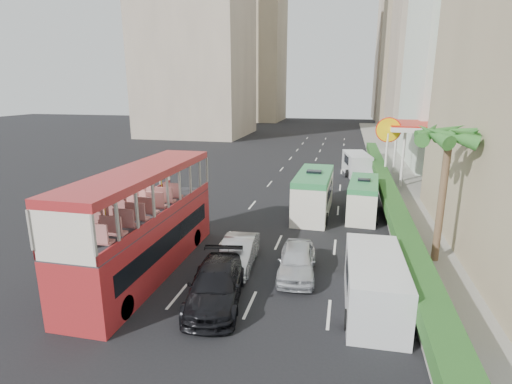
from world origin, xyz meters
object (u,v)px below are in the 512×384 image
(car_black, at_px, (216,302))
(shell_station, at_px, (421,153))
(van_asset, at_px, (313,207))
(panel_van_far, at_px, (357,164))
(double_decker_bus, at_px, (145,221))
(car_silver_lane_b, at_px, (297,275))
(minibus_near, at_px, (313,194))
(minibus_far, at_px, (363,198))
(car_silver_lane_a, at_px, (238,266))
(panel_van_near, at_px, (374,284))
(palm_tree, at_px, (442,199))

(car_black, bearing_deg, shell_station, 55.47)
(van_asset, height_order, panel_van_far, panel_van_far)
(double_decker_bus, xyz_separation_m, car_silver_lane_b, (7.13, 1.15, -2.53))
(car_silver_lane_b, distance_m, minibus_near, 9.77)
(car_silver_lane_b, height_order, minibus_far, minibus_far)
(shell_station, bearing_deg, car_silver_lane_b, -112.09)
(minibus_near, distance_m, panel_van_far, 14.76)
(car_silver_lane_a, xyz_separation_m, panel_van_near, (6.33, -2.55, 1.08))
(shell_station, bearing_deg, palm_tree, -96.60)
(car_silver_lane_b, distance_m, panel_van_near, 4.21)
(shell_station, bearing_deg, panel_van_near, -102.83)
(panel_van_near, height_order, panel_van_far, panel_van_near)
(car_black, bearing_deg, panel_van_near, -0.93)
(minibus_near, xyz_separation_m, panel_van_near, (3.43, -11.94, -0.40))
(van_asset, bearing_deg, panel_van_far, 78.03)
(double_decker_bus, bearing_deg, palm_tree, 16.16)
(van_asset, relative_size, minibus_near, 0.70)
(minibus_near, bearing_deg, palm_tree, -43.71)
(minibus_near, bearing_deg, car_black, -101.10)
(minibus_far, bearing_deg, minibus_near, -168.71)
(double_decker_bus, bearing_deg, car_silver_lane_a, 18.72)
(car_black, relative_size, panel_van_near, 0.97)
(car_silver_lane_a, height_order, shell_station, shell_station)
(panel_van_near, bearing_deg, double_decker_bus, 172.57)
(palm_tree, bearing_deg, double_decker_bus, -163.84)
(car_silver_lane_b, bearing_deg, shell_station, 63.99)
(car_silver_lane_a, xyz_separation_m, car_black, (-0.01, -3.47, 0.00))
(car_silver_lane_b, relative_size, minibus_near, 0.64)
(van_asset, bearing_deg, car_silver_lane_a, -101.25)
(double_decker_bus, height_order, panel_van_far, double_decker_bus)
(car_silver_lane_a, xyz_separation_m, minibus_near, (2.90, 9.39, 1.48))
(minibus_far, bearing_deg, shell_station, 68.60)
(minibus_far, distance_m, shell_station, 13.09)
(car_silver_lane_a, bearing_deg, car_black, -93.97)
(car_silver_lane_a, relative_size, shell_station, 0.55)
(car_silver_lane_a, distance_m, minibus_near, 9.94)
(car_silver_lane_b, distance_m, van_asset, 11.38)
(double_decker_bus, height_order, panel_van_near, double_decker_bus)
(car_silver_lane_b, bearing_deg, palm_tree, 19.23)
(car_black, height_order, minibus_near, minibus_near)
(van_asset, bearing_deg, minibus_near, -83.23)
(car_silver_lane_a, height_order, minibus_near, minibus_near)
(car_silver_lane_b, relative_size, car_black, 0.81)
(double_decker_bus, bearing_deg, car_silver_lane_b, 9.15)
(minibus_far, bearing_deg, car_black, -111.36)
(car_silver_lane_a, bearing_deg, shell_station, 57.42)
(van_asset, height_order, minibus_far, minibus_far)
(minibus_far, xyz_separation_m, panel_van_far, (-0.16, 13.96, -0.16))
(car_silver_lane_a, xyz_separation_m, palm_tree, (9.63, 2.59, 3.38))
(minibus_far, relative_size, panel_van_far, 1.04)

